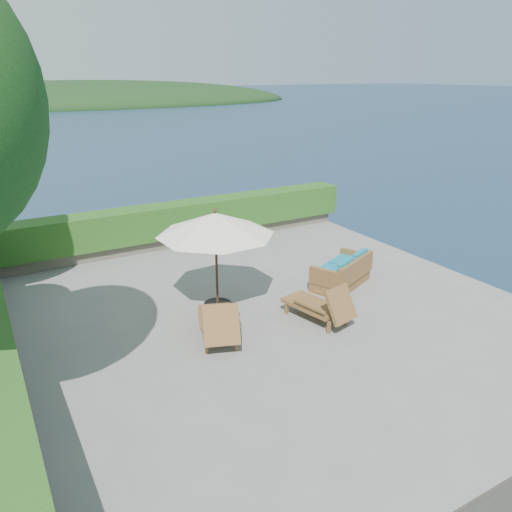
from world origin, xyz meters
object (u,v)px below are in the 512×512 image
lounge_left (219,322)px  wicker_loveseat (343,274)px  patio_umbrella (215,225)px  lounge_right (321,305)px  side_table (228,314)px

lounge_left → wicker_loveseat: lounge_left is taller
patio_umbrella → lounge_right: 2.96m
lounge_right → wicker_loveseat: size_ratio=0.90×
lounge_left → lounge_right: 2.36m
lounge_right → lounge_left: bearing=157.7°
patio_umbrella → wicker_loveseat: bearing=-8.1°
wicker_loveseat → patio_umbrella: bearing=148.0°
lounge_right → wicker_loveseat: bearing=25.5°
patio_umbrella → lounge_right: bearing=-47.0°
lounge_left → patio_umbrella: bearing=85.3°
patio_umbrella → lounge_right: (1.68, -1.80, -1.63)m
patio_umbrella → side_table: 2.02m
lounge_right → side_table: 2.08m
lounge_left → lounge_right: (2.33, -0.40, -0.01)m
lounge_left → side_table: size_ratio=3.36×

